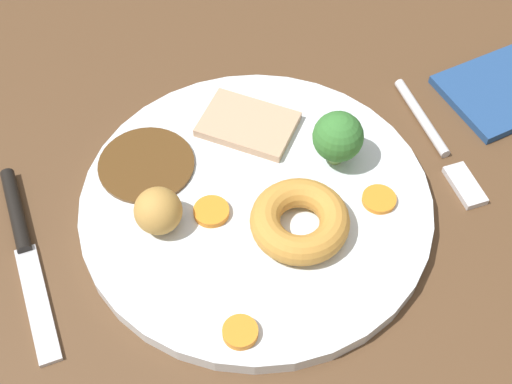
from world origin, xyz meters
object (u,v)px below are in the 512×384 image
(meat_slice_main, at_px, (248,124))
(yorkshire_pudding, at_px, (300,221))
(fork, at_px, (439,144))
(carrot_coin_side, at_px, (379,199))
(broccoli_floret, at_px, (338,137))
(roast_potato_left, at_px, (157,209))
(knife, at_px, (23,243))
(dinner_plate, at_px, (256,204))
(folded_napkin, at_px, (504,90))
(carrot_coin_front, at_px, (240,332))
(carrot_coin_back, at_px, (211,212))

(meat_slice_main, height_order, yorkshire_pudding, yorkshire_pudding)
(yorkshire_pudding, bearing_deg, fork, -164.86)
(carrot_coin_side, relative_size, broccoli_floret, 0.55)
(roast_potato_left, relative_size, knife, 0.21)
(dinner_plate, distance_m, folded_napkin, 0.27)
(dinner_plate, relative_size, yorkshire_pudding, 3.68)
(yorkshire_pudding, height_order, carrot_coin_front, yorkshire_pudding)
(broccoli_floret, xyz_separation_m, knife, (0.27, -0.02, -0.04))
(dinner_plate, height_order, roast_potato_left, roast_potato_left)
(roast_potato_left, xyz_separation_m, carrot_coin_side, (-0.17, 0.05, -0.02))
(folded_napkin, bearing_deg, fork, 20.66)
(knife, bearing_deg, yorkshire_pudding, 70.41)
(meat_slice_main, xyz_separation_m, broccoli_floret, (-0.06, 0.06, 0.03))
(meat_slice_main, relative_size, yorkshire_pudding, 1.02)
(folded_napkin, bearing_deg, roast_potato_left, 4.56)
(roast_potato_left, height_order, carrot_coin_front, roast_potato_left)
(dinner_plate, height_order, yorkshire_pudding, yorkshire_pudding)
(dinner_plate, xyz_separation_m, knife, (0.19, -0.04, -0.00))
(meat_slice_main, bearing_deg, fork, 154.15)
(dinner_plate, xyz_separation_m, fork, (-0.18, -0.00, -0.00))
(carrot_coin_side, relative_size, folded_napkin, 0.26)
(carrot_coin_side, relative_size, fork, 0.19)
(dinner_plate, xyz_separation_m, carrot_coin_back, (0.04, -0.00, 0.01))
(roast_potato_left, distance_m, knife, 0.11)
(meat_slice_main, relative_size, carrot_coin_side, 2.87)
(roast_potato_left, distance_m, carrot_coin_side, 0.18)
(carrot_coin_front, relative_size, folded_napkin, 0.24)
(meat_slice_main, xyz_separation_m, fork, (-0.15, 0.07, -0.01))
(fork, height_order, folded_napkin, fork)
(yorkshire_pudding, distance_m, fork, 0.16)
(yorkshire_pudding, xyz_separation_m, roast_potato_left, (0.10, -0.05, 0.01))
(carrot_coin_back, bearing_deg, dinner_plate, 179.66)
(yorkshire_pudding, distance_m, folded_napkin, 0.26)
(meat_slice_main, bearing_deg, dinner_plate, 73.02)
(dinner_plate, relative_size, knife, 1.58)
(fork, xyz_separation_m, folded_napkin, (-0.09, -0.03, 0.00))
(dinner_plate, height_order, carrot_coin_side, carrot_coin_side)
(broccoli_floret, distance_m, knife, 0.27)
(carrot_coin_back, distance_m, carrot_coin_side, 0.14)
(roast_potato_left, bearing_deg, broccoli_floret, -178.17)
(meat_slice_main, height_order, carrot_coin_back, meat_slice_main)
(roast_potato_left, bearing_deg, carrot_coin_back, 168.62)
(yorkshire_pudding, bearing_deg, meat_slice_main, -91.25)
(folded_napkin, bearing_deg, dinner_plate, 7.71)
(yorkshire_pudding, relative_size, carrot_coin_side, 2.81)
(carrot_coin_front, height_order, folded_napkin, carrot_coin_front)
(yorkshire_pudding, bearing_deg, carrot_coin_front, 41.13)
(dinner_plate, xyz_separation_m, yorkshire_pudding, (-0.02, 0.04, 0.02))
(fork, distance_m, knife, 0.37)
(carrot_coin_front, bearing_deg, fork, -154.88)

